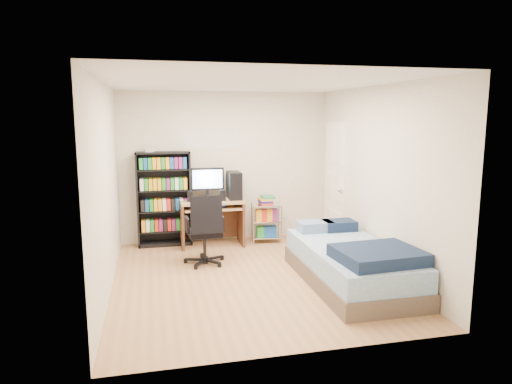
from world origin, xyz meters
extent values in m
cube|color=#AB7F55|center=(0.00, 0.00, -0.02)|extent=(3.50, 4.00, 0.04)
cube|color=silver|center=(0.00, 0.00, 2.52)|extent=(3.50, 4.00, 0.04)
cube|color=silver|center=(0.00, 2.02, 1.25)|extent=(3.50, 0.04, 2.50)
cube|color=silver|center=(0.00, -2.02, 1.25)|extent=(3.50, 0.04, 2.50)
cube|color=silver|center=(-1.77, 0.00, 1.25)|extent=(0.04, 4.00, 2.50)
cube|color=silver|center=(1.77, 0.00, 1.25)|extent=(0.04, 4.00, 2.50)
cube|color=black|center=(-1.04, 1.84, 0.77)|extent=(0.86, 0.29, 1.54)
cube|color=black|center=(-1.04, 1.84, 0.24)|extent=(0.81, 0.27, 0.02)
cube|color=red|center=(-1.04, 1.83, 0.35)|extent=(0.75, 0.23, 0.18)
cube|color=black|center=(-1.04, 1.84, 0.58)|extent=(0.81, 0.27, 0.02)
cube|color=#164B9A|center=(-1.04, 1.83, 0.69)|extent=(0.75, 0.23, 0.18)
cube|color=black|center=(-1.04, 1.84, 0.91)|extent=(0.81, 0.27, 0.02)
cube|color=gold|center=(-1.04, 1.83, 1.02)|extent=(0.75, 0.23, 0.18)
cube|color=black|center=(-1.04, 1.84, 1.25)|extent=(0.81, 0.27, 0.02)
cube|color=#1F912D|center=(-1.04, 1.83, 1.36)|extent=(0.75, 0.23, 0.18)
cube|color=silver|center=(-1.23, 1.84, 1.57)|extent=(0.13, 0.12, 0.06)
cube|color=tan|center=(-0.29, 1.65, 0.73)|extent=(1.01, 0.55, 0.04)
cube|color=#35241D|center=(-0.77, 1.65, 0.36)|extent=(0.04, 0.55, 0.71)
cube|color=#35241D|center=(0.20, 1.65, 0.36)|extent=(0.04, 0.55, 0.71)
cube|color=#35241D|center=(-0.29, 1.91, 0.38)|extent=(0.97, 0.03, 0.65)
cube|color=tan|center=(-0.29, 1.57, 0.63)|extent=(0.91, 0.45, 0.03)
cube|color=black|center=(-0.29, 1.55, 0.66)|extent=(0.44, 0.15, 0.03)
cube|color=black|center=(-0.34, 1.76, 1.09)|extent=(0.54, 0.05, 0.36)
cube|color=#CCDBFF|center=(-0.34, 1.73, 1.09)|extent=(0.48, 0.01, 0.30)
cube|color=black|center=(0.10, 1.70, 0.98)|extent=(0.20, 0.42, 0.44)
cube|color=black|center=(-0.64, 1.60, 0.84)|extent=(0.08, 0.08, 0.17)
cube|color=black|center=(-0.12, 1.55, 0.84)|extent=(0.08, 0.08, 0.17)
cylinder|color=black|center=(-0.51, 0.74, 0.25)|extent=(0.05, 0.05, 0.36)
cube|color=black|center=(-0.51, 0.74, 0.45)|extent=(0.47, 0.47, 0.08)
cube|color=black|center=(-0.50, 0.53, 0.76)|extent=(0.44, 0.16, 0.52)
cube|color=black|center=(-0.76, 0.72, 0.59)|extent=(0.05, 0.28, 0.21)
cube|color=black|center=(-0.27, 0.75, 0.59)|extent=(0.05, 0.28, 0.21)
cylinder|color=silver|center=(0.38, 1.53, 0.32)|extent=(0.02, 0.02, 0.64)
cylinder|color=silver|center=(0.85, 1.47, 0.32)|extent=(0.02, 0.02, 0.64)
cylinder|color=silver|center=(0.43, 1.86, 0.32)|extent=(0.02, 0.02, 0.64)
cylinder|color=silver|center=(0.89, 1.80, 0.32)|extent=(0.02, 0.02, 0.64)
cube|color=silver|center=(0.64, 1.66, 0.09)|extent=(0.51, 0.39, 0.02)
cube|color=silver|center=(0.64, 1.66, 0.37)|extent=(0.51, 0.39, 0.02)
cube|color=silver|center=(0.64, 1.66, 0.63)|extent=(0.51, 0.39, 0.02)
cube|color=#B8331A|center=(0.64, 1.66, 0.72)|extent=(0.23, 0.28, 0.15)
cube|color=brown|center=(1.19, -0.47, 0.11)|extent=(1.08, 2.16, 0.22)
cube|color=#98C5E2|center=(1.19, -0.47, 0.35)|extent=(1.04, 2.12, 0.26)
cube|color=#12203A|center=(1.24, -1.07, 0.54)|extent=(0.97, 0.82, 0.15)
cube|color=#8BA2C6|center=(1.03, 0.39, 0.55)|extent=(0.49, 0.32, 0.14)
cube|color=#12203A|center=(1.38, 0.37, 0.55)|extent=(0.45, 0.32, 0.14)
cube|color=#381E11|center=(1.19, -0.53, 0.48)|extent=(0.30, 0.24, 0.02)
cube|color=white|center=(1.73, 1.35, 1.00)|extent=(0.05, 0.80, 2.00)
sphere|color=silver|center=(1.67, 1.03, 0.95)|extent=(0.08, 0.08, 0.08)
camera|label=1|loc=(-1.21, -5.59, 2.08)|focal=32.00mm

